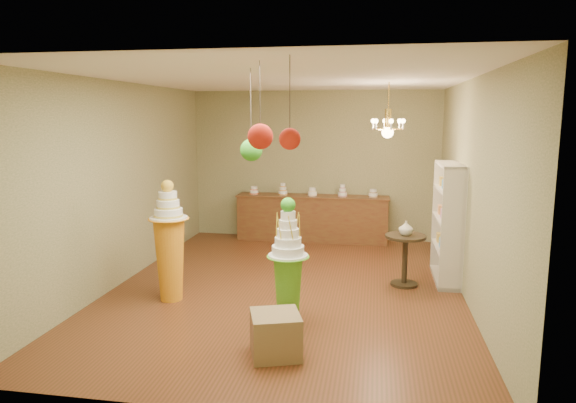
% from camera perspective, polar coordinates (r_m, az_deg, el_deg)
% --- Properties ---
extents(floor, '(6.50, 6.50, 0.00)m').
position_cam_1_polar(floor, '(7.64, -0.12, -9.58)').
color(floor, '#572D17').
rests_on(floor, ground).
extents(ceiling, '(6.50, 6.50, 0.00)m').
position_cam_1_polar(ceiling, '(7.24, -0.13, 13.48)').
color(ceiling, white).
rests_on(ceiling, ground).
extents(wall_back, '(5.00, 0.04, 3.00)m').
position_cam_1_polar(wall_back, '(10.49, 2.94, 4.02)').
color(wall_back, gray).
rests_on(wall_back, ground).
extents(wall_front, '(5.00, 0.04, 3.00)m').
position_cam_1_polar(wall_front, '(4.18, -7.84, -4.38)').
color(wall_front, gray).
rests_on(wall_front, ground).
extents(wall_left, '(0.04, 6.50, 3.00)m').
position_cam_1_polar(wall_left, '(8.10, -17.84, 1.97)').
color(wall_left, gray).
rests_on(wall_left, ground).
extents(wall_right, '(0.04, 6.50, 3.00)m').
position_cam_1_polar(wall_right, '(7.29, 19.62, 1.09)').
color(wall_right, gray).
rests_on(wall_right, ground).
extents(pedestal_green, '(0.60, 0.60, 1.56)m').
position_cam_1_polar(pedestal_green, '(6.15, 0.00, -8.03)').
color(pedestal_green, '#59B227').
rests_on(pedestal_green, floor).
extents(pedestal_orange, '(0.62, 0.62, 1.66)m').
position_cam_1_polar(pedestal_orange, '(7.16, -13.00, -5.26)').
color(pedestal_orange, orange).
rests_on(pedestal_orange, floor).
extents(burlap_riser, '(0.63, 0.63, 0.46)m').
position_cam_1_polar(burlap_riser, '(5.56, -1.40, -14.55)').
color(burlap_riser, olive).
rests_on(burlap_riser, floor).
extents(sideboard, '(3.04, 0.54, 1.16)m').
position_cam_1_polar(sideboard, '(10.36, 2.71, -1.76)').
color(sideboard, brown).
rests_on(sideboard, floor).
extents(shelving_unit, '(0.33, 1.20, 1.80)m').
position_cam_1_polar(shelving_unit, '(8.15, 17.33, -2.23)').
color(shelving_unit, beige).
rests_on(shelving_unit, floor).
extents(round_table, '(0.74, 0.74, 0.77)m').
position_cam_1_polar(round_table, '(7.81, 12.88, -5.60)').
color(round_table, black).
rests_on(round_table, floor).
extents(vase, '(0.27, 0.27, 0.21)m').
position_cam_1_polar(vase, '(7.72, 12.98, -2.89)').
color(vase, beige).
rests_on(vase, round_table).
extents(pom_red_left, '(0.24, 0.24, 0.82)m').
position_cam_1_polar(pom_red_left, '(4.89, -3.09, 7.23)').
color(pom_red_left, '#3F352D').
rests_on(pom_red_left, ceiling).
extents(pom_green_mid, '(0.24, 0.24, 1.00)m').
position_cam_1_polar(pom_green_mid, '(5.66, -4.10, 5.74)').
color(pom_green_mid, '#3F352D').
rests_on(pom_green_mid, ceiling).
extents(pom_red_right, '(0.19, 0.19, 0.79)m').
position_cam_1_polar(pom_red_right, '(4.42, 0.20, 7.00)').
color(pom_red_right, '#3F352D').
rests_on(pom_red_right, ceiling).
extents(chandelier, '(0.70, 0.70, 0.85)m').
position_cam_1_polar(chandelier, '(8.02, 11.02, 7.94)').
color(chandelier, gold).
rests_on(chandelier, ceiling).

